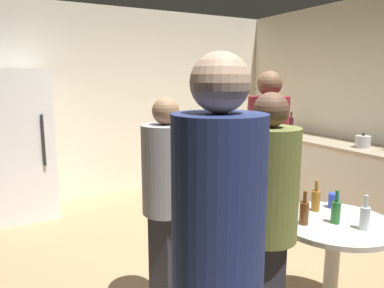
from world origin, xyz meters
TOP-DOWN VIEW (x-y plane):
  - ground_plane at (0.00, 0.00)m, footprint 5.20×5.20m
  - wall_back at (0.00, 2.63)m, footprint 5.32×0.06m
  - refrigerator at (-1.26, 2.20)m, footprint 0.70×0.68m
  - kitchen_counter at (2.28, 0.63)m, footprint 0.64×2.13m
  - kettle at (2.23, 0.09)m, footprint 0.24×0.17m
  - wine_bottle_on_counter at (2.35, 1.39)m, footprint 0.08×0.08m
  - foreground_table at (0.47, -1.02)m, footprint 0.80×0.80m
  - beer_bottle_amber at (0.50, -0.82)m, footprint 0.06×0.06m
  - beer_bottle_brown at (0.24, -0.96)m, footprint 0.06×0.06m
  - beer_bottle_green at (0.44, -1.05)m, footprint 0.06×0.06m
  - beer_bottle_clear at (0.52, -1.21)m, footprint 0.06×0.06m
  - plastic_cup_blue at (0.67, -0.84)m, footprint 0.08×0.08m
  - person_in_olive_shirt at (-0.22, -1.12)m, footprint 0.44×0.44m
  - person_in_maroon_shirt at (0.47, -0.29)m, footprint 0.43×0.43m
  - person_in_navy_shirt at (-0.84, -1.58)m, footprint 0.47×0.47m
  - person_in_gray_shirt at (-0.52, -0.42)m, footprint 0.46×0.46m

SIDE VIEW (x-z plane):
  - ground_plane at x=0.00m, z-range -0.10..0.00m
  - kitchen_counter at x=2.28m, z-range 0.00..0.90m
  - foreground_table at x=0.47m, z-range 0.26..1.00m
  - plastic_cup_blue at x=0.67m, z-range 0.73..0.85m
  - beer_bottle_amber at x=0.50m, z-range 0.70..0.93m
  - beer_bottle_brown at x=0.24m, z-range 0.70..0.93m
  - beer_bottle_green at x=0.44m, z-range 0.70..0.93m
  - beer_bottle_clear at x=0.52m, z-range 0.70..0.93m
  - refrigerator at x=-1.26m, z-range 0.00..1.80m
  - person_in_gray_shirt at x=-0.52m, z-range 0.13..1.71m
  - person_in_olive_shirt at x=-0.22m, z-range 0.14..1.76m
  - kettle at x=2.23m, z-range 0.88..1.06m
  - wine_bottle_on_counter at x=2.35m, z-range 0.86..1.17m
  - person_in_maroon_shirt at x=0.47m, z-range 0.15..1.91m
  - person_in_navy_shirt at x=-0.84m, z-range 0.16..1.95m
  - wall_back at x=0.00m, z-range 0.00..2.70m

